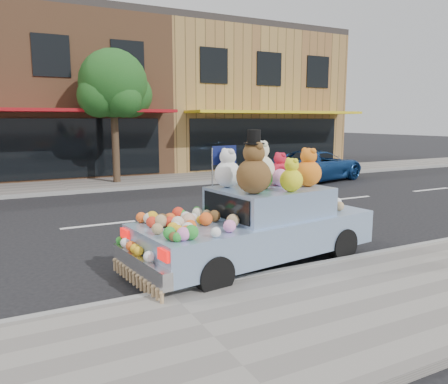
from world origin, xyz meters
TOP-DOWN VIEW (x-y plane):
  - ground at (0.00, 0.00)m, footprint 120.00×120.00m
  - near_sidewalk at (0.00, -6.50)m, footprint 60.00×3.00m
  - far_sidewalk at (0.00, 6.50)m, footprint 60.00×3.00m
  - near_kerb at (0.00, -5.00)m, footprint 60.00×0.12m
  - far_kerb at (0.00, 5.00)m, footprint 60.00×0.12m
  - storefront_mid at (0.00, 11.97)m, footprint 10.00×9.80m
  - storefront_right at (10.00, 11.97)m, footprint 10.00×9.80m
  - street_tree at (2.03, 6.55)m, footprint 3.00×2.70m
  - car_blue at (9.80, 3.89)m, footprint 5.03×3.25m
  - art_car at (1.95, -4.20)m, footprint 4.67×2.33m

SIDE VIEW (x-z plane):
  - ground at x=0.00m, z-range 0.00..0.00m
  - near_sidewalk at x=0.00m, z-range 0.00..0.12m
  - far_sidewalk at x=0.00m, z-range 0.00..0.12m
  - near_kerb at x=0.00m, z-range 0.00..0.13m
  - far_kerb at x=0.00m, z-range 0.00..0.13m
  - car_blue at x=9.80m, z-range 0.00..1.29m
  - art_car at x=1.95m, z-range -0.38..2.00m
  - storefront_mid at x=0.00m, z-range -0.01..7.29m
  - storefront_right at x=10.00m, z-range -0.01..7.29m
  - street_tree at x=2.03m, z-range 1.08..6.30m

